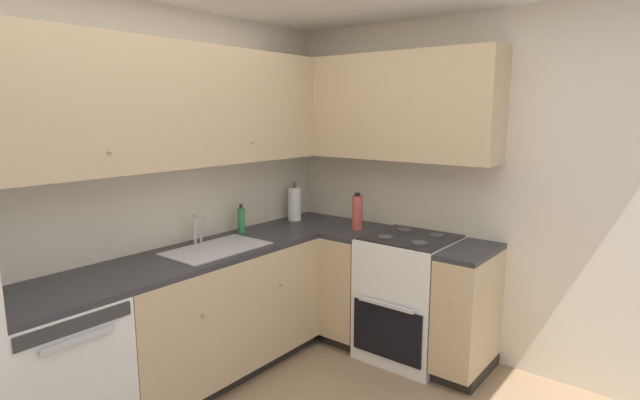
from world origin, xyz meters
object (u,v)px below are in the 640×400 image
object	(u,v)px
paper_towel_roll	(295,204)
oil_bottle	(357,212)
dishwasher	(55,379)
soap_bottle	(241,220)
oven_range	(409,296)

from	to	relation	value
paper_towel_roll	oil_bottle	distance (m)	0.61
dishwasher	oil_bottle	xyz separation A→B (m)	(2.15, -0.45, 0.61)
paper_towel_roll	oil_bottle	xyz separation A→B (m)	(0.05, -0.61, -0.00)
soap_bottle	oil_bottle	distance (m)	0.90
dishwasher	oven_range	xyz separation A→B (m)	(2.17, -0.92, 0.02)
dishwasher	oil_bottle	size ratio (longest dim) A/B	3.02
oven_range	oil_bottle	distance (m)	0.75
oil_bottle	dishwasher	bearing A→B (deg)	168.26
dishwasher	oil_bottle	bearing A→B (deg)	-11.74
dishwasher	oven_range	bearing A→B (deg)	-22.85
dishwasher	paper_towel_roll	size ratio (longest dim) A/B	2.57
oil_bottle	soap_bottle	bearing A→B (deg)	135.72
soap_bottle	oil_bottle	bearing A→B (deg)	-44.28
dishwasher	oil_bottle	world-z (taller)	oil_bottle
oven_range	paper_towel_roll	bearing A→B (deg)	93.66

